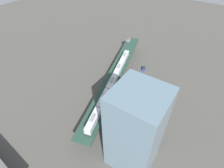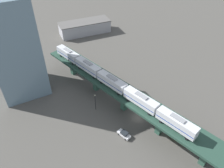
{
  "view_description": "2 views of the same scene",
  "coord_description": "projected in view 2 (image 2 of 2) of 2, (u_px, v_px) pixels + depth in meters",
  "views": [
    {
      "loc": [
        -42.51,
        66.8,
        68.85
      ],
      "look_at": [
        -4.44,
        10.36,
        9.36
      ],
      "focal_mm": 28.0,
      "sensor_mm": 36.0,
      "label": 1
    },
    {
      "loc": [
        -31.75,
        -40.56,
        55.56
      ],
      "look_at": [
        -4.44,
        10.36,
        9.36
      ],
      "focal_mm": 35.0,
      "sensor_mm": 36.0,
      "label": 2
    }
  ],
  "objects": [
    {
      "name": "ground_plane",
      "position": [
        138.0,
        118.0,
        74.33
      ],
      "size": [
        400.0,
        400.0,
        0.0
      ],
      "primitive_type": "plane",
      "color": "#4C4944"
    },
    {
      "name": "street_car_white",
      "position": [
        124.0,
        134.0,
        67.94
      ],
      "size": [
        3.04,
        4.74,
        1.89
      ],
      "color": "silver",
      "rests_on": "ground"
    },
    {
      "name": "office_tower",
      "position": [
        14.0,
        49.0,
        75.52
      ],
      "size": [
        16.0,
        16.0,
        36.0
      ],
      "color": "slate",
      "rests_on": "ground"
    },
    {
      "name": "elevated_viaduct",
      "position": [
        140.0,
        104.0,
        70.02
      ],
      "size": [
        33.55,
        90.73,
        7.86
      ],
      "color": "#244135",
      "rests_on": "ground"
    },
    {
      "name": "delivery_truck",
      "position": [
        181.0,
        132.0,
        67.66
      ],
      "size": [
        6.42,
        6.91,
        3.2
      ],
      "color": "#333338",
      "rests_on": "ground"
    },
    {
      "name": "subway_train",
      "position": [
        112.0,
        82.0,
        73.33
      ],
      "size": [
        19.97,
        60.74,
        4.45
      ],
      "color": "silver",
      "rests_on": "elevated_viaduct"
    },
    {
      "name": "street_lamp",
      "position": [
        95.0,
        101.0,
        75.04
      ],
      "size": [
        0.44,
        0.44,
        6.94
      ],
      "color": "black",
      "rests_on": "ground"
    },
    {
      "name": "warehouse_building",
      "position": [
        85.0,
        27.0,
        123.86
      ],
      "size": [
        29.25,
        12.34,
        6.8
      ],
      "color": "#99999E",
      "rests_on": "ground"
    }
  ]
}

